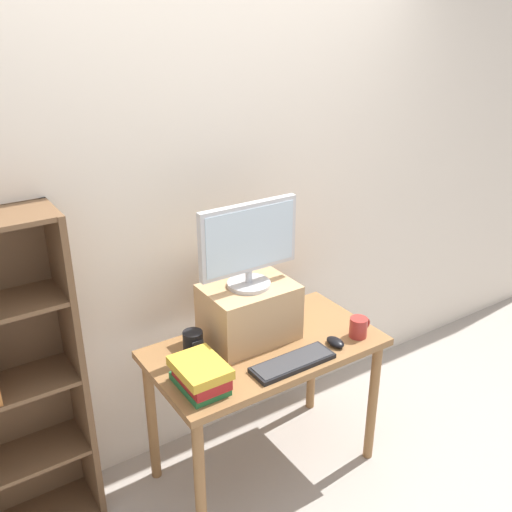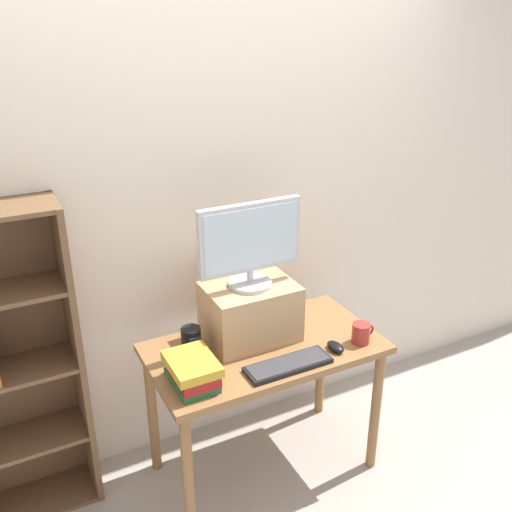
{
  "view_description": "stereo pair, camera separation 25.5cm",
  "coord_description": "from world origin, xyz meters",
  "px_view_note": "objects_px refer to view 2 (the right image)",
  "views": [
    {
      "loc": [
        -1.31,
        -1.91,
        2.23
      ],
      "look_at": [
        -0.03,
        0.04,
        1.2
      ],
      "focal_mm": 40.0,
      "sensor_mm": 36.0,
      "label": 1
    },
    {
      "loc": [
        -1.09,
        -2.04,
        2.23
      ],
      "look_at": [
        -0.03,
        0.04,
        1.2
      ],
      "focal_mm": 40.0,
      "sensor_mm": 36.0,
      "label": 2
    }
  ],
  "objects_px": {
    "keyboard": "(288,365)",
    "desk": "(265,364)",
    "coffee_mug": "(361,333)",
    "computer_mouse": "(335,347)",
    "book_stack": "(192,371)",
    "desk_speaker": "(191,341)",
    "computer_monitor": "(250,243)",
    "riser_box": "(250,312)"
  },
  "relations": [
    {
      "from": "computer_mouse",
      "to": "desk_speaker",
      "type": "xyz_separation_m",
      "value": [
        -0.61,
        0.28,
        0.05
      ]
    },
    {
      "from": "riser_box",
      "to": "book_stack",
      "type": "bearing_deg",
      "value": -149.71
    },
    {
      "from": "computer_mouse",
      "to": "desk_speaker",
      "type": "relative_size",
      "value": 0.76
    },
    {
      "from": "keyboard",
      "to": "coffee_mug",
      "type": "distance_m",
      "value": 0.42
    },
    {
      "from": "desk",
      "to": "desk_speaker",
      "type": "relative_size",
      "value": 8.07
    },
    {
      "from": "computer_monitor",
      "to": "book_stack",
      "type": "relative_size",
      "value": 1.92
    },
    {
      "from": "keyboard",
      "to": "desk",
      "type": "bearing_deg",
      "value": 92.68
    },
    {
      "from": "computer_mouse",
      "to": "desk_speaker",
      "type": "bearing_deg",
      "value": 155.72
    },
    {
      "from": "riser_box",
      "to": "computer_monitor",
      "type": "xyz_separation_m",
      "value": [
        0.0,
        -0.0,
        0.36
      ]
    },
    {
      "from": "desk",
      "to": "computer_mouse",
      "type": "relative_size",
      "value": 10.66
    },
    {
      "from": "computer_mouse",
      "to": "desk_speaker",
      "type": "distance_m",
      "value": 0.67
    },
    {
      "from": "computer_monitor",
      "to": "book_stack",
      "type": "bearing_deg",
      "value": -149.87
    },
    {
      "from": "keyboard",
      "to": "computer_mouse",
      "type": "distance_m",
      "value": 0.27
    },
    {
      "from": "riser_box",
      "to": "keyboard",
      "type": "distance_m",
      "value": 0.33
    },
    {
      "from": "riser_box",
      "to": "keyboard",
      "type": "height_order",
      "value": "riser_box"
    },
    {
      "from": "desk",
      "to": "coffee_mug",
      "type": "distance_m",
      "value": 0.49
    },
    {
      "from": "desk",
      "to": "computer_monitor",
      "type": "height_order",
      "value": "computer_monitor"
    },
    {
      "from": "keyboard",
      "to": "computer_mouse",
      "type": "relative_size",
      "value": 3.85
    },
    {
      "from": "book_stack",
      "to": "computer_mouse",
      "type": "bearing_deg",
      "value": -5.01
    },
    {
      "from": "keyboard",
      "to": "book_stack",
      "type": "relative_size",
      "value": 1.53
    },
    {
      "from": "computer_monitor",
      "to": "computer_mouse",
      "type": "distance_m",
      "value": 0.63
    },
    {
      "from": "riser_box",
      "to": "computer_mouse",
      "type": "height_order",
      "value": "riser_box"
    },
    {
      "from": "desk_speaker",
      "to": "book_stack",
      "type": "bearing_deg",
      "value": -110.24
    },
    {
      "from": "book_stack",
      "to": "desk_speaker",
      "type": "xyz_separation_m",
      "value": [
        0.08,
        0.22,
        0.01
      ]
    },
    {
      "from": "riser_box",
      "to": "coffee_mug",
      "type": "bearing_deg",
      "value": -32.45
    },
    {
      "from": "desk",
      "to": "riser_box",
      "type": "height_order",
      "value": "riser_box"
    },
    {
      "from": "computer_monitor",
      "to": "coffee_mug",
      "type": "distance_m",
      "value": 0.69
    },
    {
      "from": "coffee_mug",
      "to": "keyboard",
      "type": "bearing_deg",
      "value": -177.13
    },
    {
      "from": "keyboard",
      "to": "coffee_mug",
      "type": "bearing_deg",
      "value": 2.87
    },
    {
      "from": "computer_mouse",
      "to": "coffee_mug",
      "type": "height_order",
      "value": "coffee_mug"
    },
    {
      "from": "computer_mouse",
      "to": "desk_speaker",
      "type": "height_order",
      "value": "desk_speaker"
    },
    {
      "from": "desk_speaker",
      "to": "coffee_mug",
      "type": "bearing_deg",
      "value": -19.85
    },
    {
      "from": "coffee_mug",
      "to": "riser_box",
      "type": "bearing_deg",
      "value": 147.55
    },
    {
      "from": "computer_mouse",
      "to": "book_stack",
      "type": "height_order",
      "value": "book_stack"
    },
    {
      "from": "riser_box",
      "to": "computer_mouse",
      "type": "xyz_separation_m",
      "value": [
        0.3,
        -0.29,
        -0.12
      ]
    },
    {
      "from": "desk",
      "to": "book_stack",
      "type": "height_order",
      "value": "book_stack"
    },
    {
      "from": "book_stack",
      "to": "computer_monitor",
      "type": "bearing_deg",
      "value": 30.13
    },
    {
      "from": "computer_monitor",
      "to": "desk",
      "type": "bearing_deg",
      "value": -75.5
    },
    {
      "from": "coffee_mug",
      "to": "desk_speaker",
      "type": "xyz_separation_m",
      "value": [
        -0.76,
        0.27,
        0.02
      ]
    },
    {
      "from": "desk_speaker",
      "to": "computer_mouse",
      "type": "bearing_deg",
      "value": -24.28
    },
    {
      "from": "computer_mouse",
      "to": "keyboard",
      "type": "bearing_deg",
      "value": -175.91
    },
    {
      "from": "riser_box",
      "to": "desk_speaker",
      "type": "relative_size",
      "value": 3.1
    }
  ]
}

